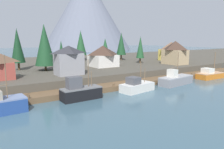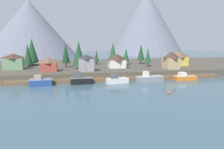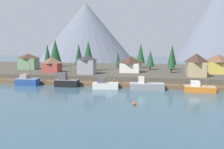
{
  "view_description": "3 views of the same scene",
  "coord_description": "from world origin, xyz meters",
  "px_view_note": "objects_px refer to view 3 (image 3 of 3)",
  "views": [
    {
      "loc": [
        -27.37,
        -34.79,
        10.35
      ],
      "look_at": [
        -1.97,
        3.84,
        2.67
      ],
      "focal_mm": 35.22,
      "sensor_mm": 36.0,
      "label": 1
    },
    {
      "loc": [
        -14.9,
        -68.01,
        13.7
      ],
      "look_at": [
        -1.0,
        1.98,
        2.17
      ],
      "focal_mm": 33.29,
      "sensor_mm": 36.0,
      "label": 2
    },
    {
      "loc": [
        14.68,
        -63.62,
        11.54
      ],
      "look_at": [
        0.49,
        3.76,
        3.22
      ],
      "focal_mm": 36.94,
      "sensor_mm": 36.0,
      "label": 3
    }
  ],
  "objects_px": {
    "conifer_near_left": "(172,58)",
    "house_grey": "(87,64)",
    "house_green": "(28,61)",
    "conifer_mid_left": "(118,59)",
    "fishing_boat_black": "(66,82)",
    "house_yellow": "(218,64)",
    "fishing_boat_white": "(105,85)",
    "house_red": "(52,65)",
    "house_white": "(130,64)",
    "channel_buoy": "(134,104)",
    "conifer_near_right": "(88,54)",
    "conifer_back_left": "(150,58)",
    "conifer_centre": "(47,55)",
    "fishing_boat_orange": "(199,88)",
    "fishing_boat_grey": "(146,86)",
    "fishing_boat_blue": "(27,81)",
    "conifer_far_right": "(79,54)",
    "house_tan": "(196,65)",
    "conifer_back_right": "(141,53)",
    "conifer_mid_right": "(172,55)",
    "conifer_far_left": "(55,52)"
  },
  "relations": [
    {
      "from": "fishing_boat_black",
      "to": "fishing_boat_orange",
      "type": "bearing_deg",
      "value": -1.68
    },
    {
      "from": "fishing_boat_orange",
      "to": "conifer_near_right",
      "type": "xyz_separation_m",
      "value": [
        -36.23,
        20.51,
        7.74
      ]
    },
    {
      "from": "conifer_back_right",
      "to": "channel_buoy",
      "type": "bearing_deg",
      "value": -86.31
    },
    {
      "from": "fishing_boat_black",
      "to": "fishing_boat_orange",
      "type": "distance_m",
      "value": 36.55
    },
    {
      "from": "conifer_back_right",
      "to": "channel_buoy",
      "type": "distance_m",
      "value": 56.24
    },
    {
      "from": "house_tan",
      "to": "conifer_back_right",
      "type": "height_order",
      "value": "conifer_back_right"
    },
    {
      "from": "fishing_boat_black",
      "to": "house_yellow",
      "type": "bearing_deg",
      "value": 23.56
    },
    {
      "from": "house_yellow",
      "to": "conifer_near_right",
      "type": "bearing_deg",
      "value": -178.92
    },
    {
      "from": "house_red",
      "to": "house_white",
      "type": "height_order",
      "value": "house_white"
    },
    {
      "from": "conifer_back_left",
      "to": "fishing_boat_blue",
      "type": "bearing_deg",
      "value": -140.23
    },
    {
      "from": "conifer_near_left",
      "to": "conifer_centre",
      "type": "bearing_deg",
      "value": 169.15
    },
    {
      "from": "house_green",
      "to": "conifer_near_left",
      "type": "distance_m",
      "value": 55.68
    },
    {
      "from": "house_white",
      "to": "conifer_near_left",
      "type": "relative_size",
      "value": 0.83
    },
    {
      "from": "house_tan",
      "to": "conifer_mid_right",
      "type": "relative_size",
      "value": 0.72
    },
    {
      "from": "conifer_mid_right",
      "to": "conifer_far_left",
      "type": "xyz_separation_m",
      "value": [
        -51.76,
        4.79,
        0.89
      ]
    },
    {
      "from": "house_white",
      "to": "house_green",
      "type": "xyz_separation_m",
      "value": [
        -41.39,
        2.02,
        0.28
      ]
    },
    {
      "from": "fishing_boat_grey",
      "to": "fishing_boat_orange",
      "type": "xyz_separation_m",
      "value": [
        13.4,
        0.37,
        -0.12
      ]
    },
    {
      "from": "conifer_near_left",
      "to": "conifer_back_right",
      "type": "height_order",
      "value": "conifer_back_right"
    },
    {
      "from": "house_green",
      "to": "conifer_near_right",
      "type": "height_order",
      "value": "conifer_near_right"
    },
    {
      "from": "conifer_far_left",
      "to": "conifer_far_right",
      "type": "bearing_deg",
      "value": -36.66
    },
    {
      "from": "house_green",
      "to": "conifer_mid_left",
      "type": "distance_m",
      "value": 36.37
    },
    {
      "from": "house_red",
      "to": "conifer_near_left",
      "type": "distance_m",
      "value": 42.1
    },
    {
      "from": "house_grey",
      "to": "conifer_back_left",
      "type": "xyz_separation_m",
      "value": [
        20.14,
        17.78,
        1.42
      ]
    },
    {
      "from": "fishing_boat_black",
      "to": "conifer_far_right",
      "type": "xyz_separation_m",
      "value": [
        -5.02,
        24.63,
        7.14
      ]
    },
    {
      "from": "conifer_back_right",
      "to": "conifer_near_left",
      "type": "bearing_deg",
      "value": -55.52
    },
    {
      "from": "fishing_boat_blue",
      "to": "conifer_mid_left",
      "type": "distance_m",
      "value": 40.17
    },
    {
      "from": "fishing_boat_blue",
      "to": "channel_buoy",
      "type": "bearing_deg",
      "value": -30.43
    },
    {
      "from": "fishing_boat_blue",
      "to": "house_red",
      "type": "height_order",
      "value": "fishing_boat_blue"
    },
    {
      "from": "fishing_boat_grey",
      "to": "house_grey",
      "type": "distance_m",
      "value": 24.09
    },
    {
      "from": "conifer_far_left",
      "to": "house_yellow",
      "type": "bearing_deg",
      "value": -12.91
    },
    {
      "from": "house_white",
      "to": "channel_buoy",
      "type": "height_order",
      "value": "house_white"
    },
    {
      "from": "house_tan",
      "to": "house_grey",
      "type": "xyz_separation_m",
      "value": [
        -34.76,
        -1.01,
        -0.4
      ]
    },
    {
      "from": "fishing_boat_white",
      "to": "conifer_mid_left",
      "type": "bearing_deg",
      "value": 85.51
    },
    {
      "from": "conifer_back_left",
      "to": "conifer_near_right",
      "type": "bearing_deg",
      "value": -158.87
    },
    {
      "from": "house_green",
      "to": "conifer_far_left",
      "type": "xyz_separation_m",
      "value": [
        4.58,
        14.88,
        3.5
      ]
    },
    {
      "from": "fishing_boat_grey",
      "to": "house_white",
      "type": "relative_size",
      "value": 1.34
    },
    {
      "from": "fishing_boat_black",
      "to": "house_white",
      "type": "distance_m",
      "value": 25.56
    },
    {
      "from": "house_yellow",
      "to": "fishing_boat_grey",
      "type": "bearing_deg",
      "value": -136.01
    },
    {
      "from": "fishing_boat_white",
      "to": "fishing_boat_orange",
      "type": "xyz_separation_m",
      "value": [
        24.77,
        0.45,
        -0.05
      ]
    },
    {
      "from": "fishing_boat_grey",
      "to": "conifer_near_right",
      "type": "height_order",
      "value": "conifer_near_right"
    },
    {
      "from": "conifer_near_left",
      "to": "channel_buoy",
      "type": "height_order",
      "value": "conifer_near_left"
    },
    {
      "from": "fishing_boat_black",
      "to": "fishing_boat_grey",
      "type": "distance_m",
      "value": 23.16
    },
    {
      "from": "house_yellow",
      "to": "conifer_mid_left",
      "type": "relative_size",
      "value": 1.07
    },
    {
      "from": "conifer_mid_left",
      "to": "conifer_near_left",
      "type": "bearing_deg",
      "value": -31.39
    },
    {
      "from": "fishing_boat_black",
      "to": "house_white",
      "type": "bearing_deg",
      "value": 48.9
    },
    {
      "from": "house_white",
      "to": "conifer_far_right",
      "type": "xyz_separation_m",
      "value": [
        -21.2,
        5.28,
        3.05
      ]
    },
    {
      "from": "conifer_far_left",
      "to": "conifer_near_right",
      "type": "bearing_deg",
      "value": -37.46
    },
    {
      "from": "conifer_near_left",
      "to": "house_grey",
      "type": "bearing_deg",
      "value": -162.0
    },
    {
      "from": "house_red",
      "to": "conifer_back_left",
      "type": "distance_m",
      "value": 37.3
    },
    {
      "from": "channel_buoy",
      "to": "house_white",
      "type": "bearing_deg",
      "value": 98.66
    }
  ]
}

